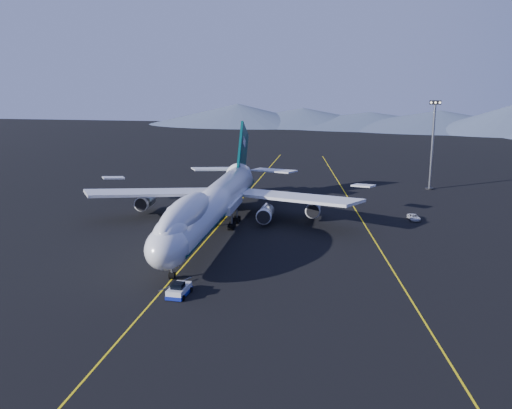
% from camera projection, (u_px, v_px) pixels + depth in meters
% --- Properties ---
extents(ground, '(500.00, 500.00, 0.00)m').
position_uv_depth(ground, '(213.00, 232.00, 113.13)').
color(ground, black).
rests_on(ground, ground).
extents(taxiway_line_main, '(0.25, 220.00, 0.01)m').
position_uv_depth(taxiway_line_main, '(213.00, 232.00, 113.12)').
color(taxiway_line_main, yellow).
rests_on(taxiway_line_main, ground).
extents(taxiway_line_side, '(28.08, 198.09, 0.01)m').
position_uv_depth(taxiway_line_side, '(365.00, 226.00, 117.95)').
color(taxiway_line_side, yellow).
rests_on(taxiway_line_side, ground).
extents(boeing_747, '(59.62, 72.43, 19.37)m').
position_uv_depth(boeing_747, '(212.00, 204.00, 111.84)').
color(boeing_747, silver).
rests_on(boeing_747, ground).
extents(pushback_tug, '(3.03, 4.97, 2.10)m').
position_uv_depth(pushback_tug, '(179.00, 291.00, 81.07)').
color(pushback_tug, silver).
rests_on(pushback_tug, ground).
extents(service_van, '(2.76, 4.64, 1.21)m').
position_uv_depth(service_van, '(414.00, 217.00, 122.46)').
color(service_van, silver).
rests_on(service_van, ground).
extents(floodlight_mast, '(2.94, 2.20, 23.77)m').
position_uv_depth(floodlight_mast, '(432.00, 145.00, 152.00)').
color(floodlight_mast, black).
rests_on(floodlight_mast, ground).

